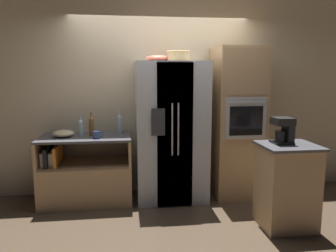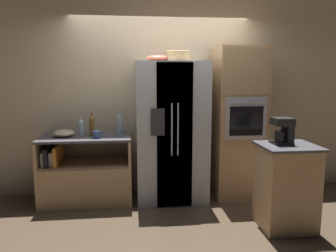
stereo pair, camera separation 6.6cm
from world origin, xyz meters
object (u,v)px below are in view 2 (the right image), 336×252
at_px(refrigerator, 171,132).
at_px(fruit_bowl, 158,58).
at_px(mug, 97,134).
at_px(wall_oven, 237,123).
at_px(bottle_tall, 120,124).
at_px(coffee_maker, 284,130).
at_px(bottle_wide, 81,127).
at_px(wicker_basket, 178,56).
at_px(mixing_bowl, 64,133).
at_px(bottle_short, 92,125).

bearing_deg(refrigerator, fruit_bowl, 170.63).
bearing_deg(fruit_bowl, mug, -168.19).
xyz_separation_m(wall_oven, fruit_bowl, (-1.11, -0.00, 0.87)).
xyz_separation_m(bottle_tall, coffee_maker, (1.82, -1.13, 0.07)).
relative_size(fruit_bowl, bottle_wide, 1.14).
bearing_deg(bottle_tall, mug, -132.93).
relative_size(wicker_basket, mug, 2.29).
bearing_deg(fruit_bowl, bottle_wide, 177.72).
distance_m(refrigerator, mug, 0.99).
bearing_deg(mixing_bowl, wicker_basket, -2.53).
distance_m(bottle_tall, mixing_bowl, 0.75).
bearing_deg(wall_oven, mug, -174.86).
relative_size(wicker_basket, bottle_short, 0.99).
bearing_deg(fruit_bowl, wicker_basket, -14.91).
relative_size(fruit_bowl, bottle_tall, 0.96).
distance_m(refrigerator, fruit_bowl, 0.99).
bearing_deg(refrigerator, bottle_wide, 176.66).
xyz_separation_m(wall_oven, bottle_short, (-1.99, 0.03, -0.01)).
distance_m(wicker_basket, bottle_wide, 1.59).
bearing_deg(bottle_wide, bottle_tall, 10.83).
relative_size(wicker_basket, bottle_tall, 0.97).
bearing_deg(coffee_maker, bottle_short, 154.92).
distance_m(wicker_basket, mixing_bowl, 1.81).
xyz_separation_m(wall_oven, coffee_maker, (0.19, -1.00, 0.06)).
bearing_deg(bottle_short, wall_oven, -0.82).
height_order(fruit_bowl, bottle_short, fruit_bowl).
bearing_deg(refrigerator, bottle_short, 176.64).
relative_size(bottle_short, coffee_maker, 1.08).
bearing_deg(mixing_bowl, wall_oven, 0.19).
xyz_separation_m(bottle_short, bottle_wide, (-0.14, 0.01, -0.02)).
bearing_deg(wall_oven, bottle_wide, 179.03).
xyz_separation_m(refrigerator, fruit_bowl, (-0.18, 0.03, 0.98)).
distance_m(wall_oven, bottle_tall, 1.63).
distance_m(bottle_short, bottle_wide, 0.14).
bearing_deg(refrigerator, coffee_maker, -40.47).
relative_size(wall_oven, bottle_wide, 7.72).
bearing_deg(bottle_wide, mixing_bowl, -168.61).
height_order(bottle_wide, mixing_bowl, bottle_wide).
height_order(wicker_basket, coffee_maker, wicker_basket).
distance_m(wicker_basket, coffee_maker, 1.63).
xyz_separation_m(refrigerator, mug, (-0.98, -0.14, 0.01)).
xyz_separation_m(bottle_short, mixing_bowl, (-0.36, -0.04, -0.09)).
bearing_deg(fruit_bowl, bottle_short, 177.87).
xyz_separation_m(bottle_wide, coffee_maker, (2.33, -1.03, 0.09)).
height_order(refrigerator, mixing_bowl, refrigerator).
bearing_deg(fruit_bowl, refrigerator, -9.37).
height_order(bottle_short, mixing_bowl, bottle_short).
xyz_separation_m(wall_oven, wicker_basket, (-0.85, -0.07, 0.91)).
bearing_deg(wicker_basket, bottle_wide, 175.08).
xyz_separation_m(bottle_tall, mixing_bowl, (-0.73, -0.14, -0.09)).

